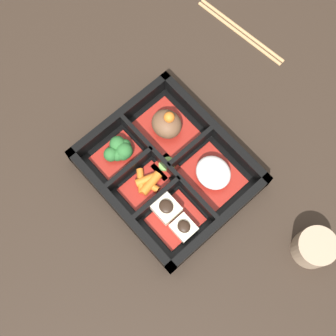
# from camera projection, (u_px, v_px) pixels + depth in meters

# --- Properties ---
(ground_plane) EXTENTS (3.00, 3.00, 0.00)m
(ground_plane) POSITION_uv_depth(u_px,v_px,m) (168.00, 172.00, 0.84)
(ground_plane) COLOR black
(bento_base) EXTENTS (0.27, 0.23, 0.01)m
(bento_base) POSITION_uv_depth(u_px,v_px,m) (168.00, 171.00, 0.83)
(bento_base) COLOR black
(bento_base) RESTS_ON ground_plane
(bento_rim) EXTENTS (0.27, 0.23, 0.04)m
(bento_rim) POSITION_uv_depth(u_px,v_px,m) (167.00, 169.00, 0.81)
(bento_rim) COLOR black
(bento_rim) RESTS_ON ground_plane
(bowl_stew) EXTENTS (0.10, 0.08, 0.06)m
(bowl_stew) POSITION_uv_depth(u_px,v_px,m) (167.00, 125.00, 0.83)
(bowl_stew) COLOR maroon
(bowl_stew) RESTS_ON bento_base
(bowl_rice) EXTENTS (0.10, 0.08, 0.04)m
(bowl_rice) POSITION_uv_depth(u_px,v_px,m) (213.00, 174.00, 0.80)
(bowl_rice) COLOR maroon
(bowl_rice) RESTS_ON bento_base
(bowl_greens) EXTENTS (0.06, 0.08, 0.04)m
(bowl_greens) POSITION_uv_depth(u_px,v_px,m) (119.00, 151.00, 0.82)
(bowl_greens) COLOR maroon
(bowl_greens) RESTS_ON bento_base
(bowl_carrots) EXTENTS (0.06, 0.08, 0.02)m
(bowl_carrots) POSITION_uv_depth(u_px,v_px,m) (146.00, 183.00, 0.81)
(bowl_carrots) COLOR maroon
(bowl_carrots) RESTS_ON bento_base
(bowl_tofu) EXTENTS (0.08, 0.08, 0.04)m
(bowl_tofu) POSITION_uv_depth(u_px,v_px,m) (174.00, 217.00, 0.79)
(bowl_tofu) COLOR maroon
(bowl_tofu) RESTS_ON bento_base
(bowl_pickles) EXTENTS (0.04, 0.04, 0.01)m
(bowl_pickles) POSITION_uv_depth(u_px,v_px,m) (166.00, 166.00, 0.82)
(bowl_pickles) COLOR maroon
(bowl_pickles) RESTS_ON bento_base
(tea_cup) EXTENTS (0.07, 0.07, 0.05)m
(tea_cup) POSITION_uv_depth(u_px,v_px,m) (314.00, 247.00, 0.77)
(tea_cup) COLOR gray
(tea_cup) RESTS_ON ground_plane
(chopsticks) EXTENTS (0.21, 0.04, 0.01)m
(chopsticks) POSITION_uv_depth(u_px,v_px,m) (241.00, 31.00, 0.92)
(chopsticks) COLOR #A87F51
(chopsticks) RESTS_ON ground_plane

